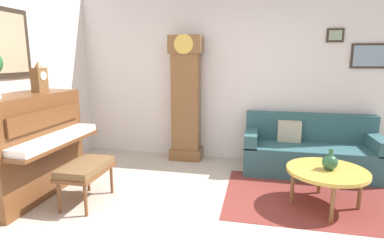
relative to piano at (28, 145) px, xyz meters
The scene contains 10 objects.
ground_plane 2.36m from the piano, ahead, with size 6.40×6.00×0.10m, color #B2A899.
wall_back 3.12m from the piano, 42.04° to the left, with size 5.30×0.13×2.80m.
area_rug 3.52m from the piano, ahead, with size 2.10×1.50×0.01m, color maroon.
piano is the anchor object (origin of this frame).
piano_bench 0.83m from the piano, ahead, with size 0.42×0.70×0.48m.
grandfather_clock 2.38m from the piano, 48.71° to the left, with size 0.52×0.34×2.03m.
couch 3.84m from the piano, 24.44° to the left, with size 1.90×0.80×0.84m.
coffee_table 3.53m from the piano, ahead, with size 0.88×0.88×0.45m.
mantel_clock 0.85m from the piano, 89.49° to the left, with size 0.13×0.18×0.38m.
green_jug 3.55m from the piano, ahead, with size 0.17×0.17×0.24m.
Camera 1 is at (0.48, -2.74, 1.66)m, focal length 29.00 mm.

